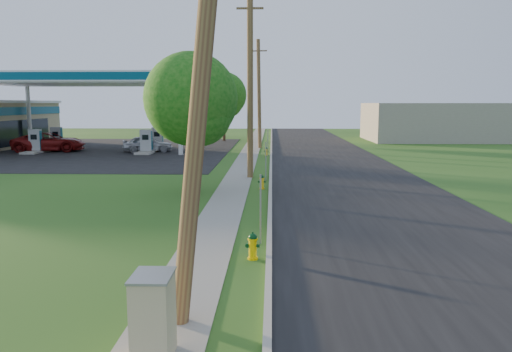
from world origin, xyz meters
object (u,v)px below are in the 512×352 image
(utility_pole_near, at_px, (203,52))
(tree_verge, at_px, (193,103))
(tree_lot, at_px, (225,97))
(car_silver, at_px, (148,144))
(fuel_pump_nw, at_px, (36,144))
(hydrant_mid, at_px, (262,182))
(fuel_pump_se, at_px, (158,141))
(fuel_pump_sw, at_px, (57,140))
(utility_cabinet, at_px, (153,317))
(car_red, at_px, (49,142))
(price_pylon, at_px, (193,80))
(hydrant_near, at_px, (253,246))
(utility_pole_far, at_px, (259,94))
(fuel_pump_ne, at_px, (146,144))
(hydrant_far, at_px, (266,151))
(utility_pole_mid, at_px, (250,84))

(utility_pole_near, relative_size, tree_verge, 1.53)
(tree_lot, bearing_deg, car_silver, -112.39)
(fuel_pump_nw, xyz_separation_m, hydrant_mid, (18.60, -16.62, -0.39))
(fuel_pump_se, bearing_deg, utility_pole_near, -75.73)
(hydrant_mid, distance_m, car_silver, 20.09)
(fuel_pump_sw, height_order, utility_cabinet, fuel_pump_sw)
(car_red, bearing_deg, tree_verge, -151.72)
(utility_pole_near, height_order, price_pylon, utility_pole_near)
(hydrant_near, bearing_deg, car_silver, 109.03)
(tree_lot, height_order, hydrant_mid, tree_lot)
(utility_pole_far, relative_size, fuel_pump_sw, 2.97)
(tree_lot, distance_m, utility_cabinet, 46.11)
(price_pylon, bearing_deg, car_silver, 121.27)
(fuel_pump_se, bearing_deg, car_red, -161.22)
(fuel_pump_sw, relative_size, hydrant_mid, 4.65)
(utility_cabinet, bearing_deg, tree_lot, 93.99)
(fuel_pump_nw, distance_m, price_pylon, 16.57)
(fuel_pump_ne, distance_m, fuel_pump_se, 4.00)
(fuel_pump_ne, relative_size, car_silver, 0.80)
(fuel_pump_nw, relative_size, price_pylon, 0.47)
(utility_pole_near, height_order, fuel_pump_se, utility_pole_near)
(utility_pole_near, height_order, car_silver, utility_pole_near)
(fuel_pump_ne, xyz_separation_m, car_silver, (-0.13, 0.95, -0.04))
(hydrant_near, bearing_deg, hydrant_mid, 89.92)
(fuel_pump_se, distance_m, car_silver, 3.05)
(hydrant_near, relative_size, hydrant_mid, 1.04)
(car_silver, bearing_deg, fuel_pump_ne, 176.55)
(utility_cabinet, bearing_deg, utility_pole_near, 63.29)
(utility_pole_far, height_order, fuel_pump_se, utility_pole_far)
(utility_pole_near, height_order, fuel_pump_nw, utility_pole_near)
(fuel_pump_sw, xyz_separation_m, utility_cabinet, (17.24, -36.30, -0.03))
(fuel_pump_ne, height_order, hydrant_far, fuel_pump_ne)
(fuel_pump_ne, distance_m, tree_verge, 19.25)
(fuel_pump_se, relative_size, price_pylon, 0.47)
(tree_verge, relative_size, hydrant_far, 9.33)
(fuel_pump_sw, height_order, hydrant_mid, fuel_pump_sw)
(car_red, bearing_deg, utility_cabinet, -163.70)
(utility_cabinet, bearing_deg, price_pylon, 97.45)
(utility_pole_mid, distance_m, utility_pole_far, 18.00)
(utility_pole_near, bearing_deg, fuel_pump_ne, 106.02)
(utility_pole_mid, xyz_separation_m, fuel_pump_se, (-8.90, 17.00, -4.23))
(fuel_pump_se, bearing_deg, fuel_pump_nw, -156.04)
(utility_pole_mid, relative_size, car_red, 1.71)
(fuel_pump_sw, height_order, price_pylon, price_pylon)
(tree_verge, height_order, hydrant_far, tree_verge)
(fuel_pump_sw, distance_m, car_silver, 9.38)
(fuel_pump_nw, bearing_deg, fuel_pump_ne, 0.00)
(tree_lot, bearing_deg, fuel_pump_sw, -145.86)
(fuel_pump_sw, xyz_separation_m, car_red, (0.61, -2.85, 0.07))
(fuel_pump_nw, distance_m, hydrant_mid, 24.95)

